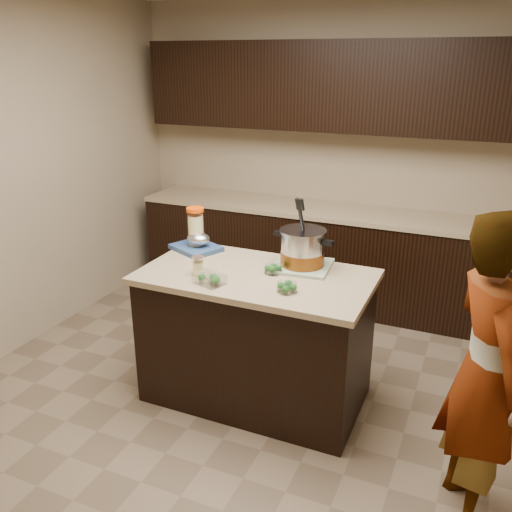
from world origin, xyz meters
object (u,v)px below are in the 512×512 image
Objects in this scene: stock_pot at (303,250)px; lemonade_pitcher at (196,230)px; person at (486,374)px; island at (256,337)px.

stock_pot reaches higher than lemonade_pitcher.
person reaches higher than lemonade_pitcher.
lemonade_pitcher is (-0.81, 0.04, 0.02)m from stock_pot.
stock_pot is 0.81m from lemonade_pitcher.
stock_pot is at bearing 34.40° from person.
lemonade_pitcher is at bearing -174.27° from stock_pot.
stock_pot is (0.23, 0.22, 0.57)m from island.
stock_pot reaches higher than island.
person is (1.38, -0.47, 0.34)m from island.
person is (1.96, -0.73, -0.25)m from lemonade_pitcher.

